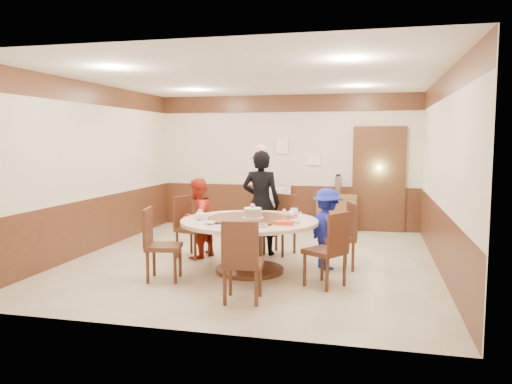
% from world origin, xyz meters
% --- Properties ---
extents(room, '(6.00, 6.04, 2.84)m').
position_xyz_m(room, '(0.01, 0.01, 1.08)').
color(room, '#C0B199').
rests_on(room, ground).
extents(banquet_table, '(1.93, 1.93, 0.78)m').
position_xyz_m(banquet_table, '(0.11, -0.72, 0.53)').
color(banquet_table, '#4A2617').
rests_on(banquet_table, ground).
extents(chair_0, '(0.57, 0.56, 0.97)m').
position_xyz_m(chair_0, '(1.33, -0.26, 0.30)').
color(chair_0, '#4A2617').
rests_on(chair_0, ground).
extents(chair_1, '(0.58, 0.58, 0.97)m').
position_xyz_m(chair_1, '(0.33, 0.50, 0.30)').
color(chair_1, '#4A2617').
rests_on(chair_1, ground).
extents(chair_2, '(0.56, 0.55, 0.97)m').
position_xyz_m(chair_2, '(-1.00, -0.06, 0.30)').
color(chair_2, '#4A2617').
rests_on(chair_2, ground).
extents(chair_3, '(0.53, 0.52, 0.97)m').
position_xyz_m(chair_3, '(-0.92, -1.38, 0.30)').
color(chair_3, '#4A2617').
rests_on(chair_3, ground).
extents(chair_4, '(0.48, 0.49, 0.97)m').
position_xyz_m(chair_4, '(0.35, -2.00, 0.30)').
color(chair_4, '#4A2617').
rests_on(chair_4, ground).
extents(chair_5, '(0.61, 0.61, 0.97)m').
position_xyz_m(chair_5, '(1.24, -1.18, 0.30)').
color(chair_5, '#4A2617').
rests_on(chair_5, ground).
extents(person_standing, '(0.63, 0.42, 1.70)m').
position_xyz_m(person_standing, '(0.03, 0.41, 0.85)').
color(person_standing, black).
rests_on(person_standing, ground).
extents(person_red, '(0.65, 0.74, 1.27)m').
position_xyz_m(person_red, '(-0.90, -0.07, 0.63)').
color(person_red, '#B32A17').
rests_on(person_red, ground).
extents(person_blue, '(0.81, 0.87, 1.18)m').
position_xyz_m(person_blue, '(1.16, -0.28, 0.59)').
color(person_blue, '#18229D').
rests_on(person_blue, ground).
extents(birthday_cake, '(0.30, 0.30, 0.20)m').
position_xyz_m(birthday_cake, '(0.16, -0.73, 0.85)').
color(birthday_cake, white).
rests_on(birthday_cake, banquet_table).
extents(teapot_left, '(0.17, 0.15, 0.13)m').
position_xyz_m(teapot_left, '(-0.55, -0.90, 0.81)').
color(teapot_left, white).
rests_on(teapot_left, banquet_table).
extents(teapot_right, '(0.17, 0.15, 0.13)m').
position_xyz_m(teapot_right, '(0.68, -0.44, 0.81)').
color(teapot_right, white).
rests_on(teapot_right, banquet_table).
extents(bowl_0, '(0.16, 0.16, 0.04)m').
position_xyz_m(bowl_0, '(-0.42, -0.33, 0.77)').
color(bowl_0, white).
rests_on(bowl_0, banquet_table).
extents(bowl_1, '(0.13, 0.13, 0.04)m').
position_xyz_m(bowl_1, '(0.43, -1.25, 0.77)').
color(bowl_1, white).
rests_on(bowl_1, banquet_table).
extents(bowl_2, '(0.16, 0.16, 0.04)m').
position_xyz_m(bowl_2, '(-0.30, -1.22, 0.77)').
color(bowl_2, white).
rests_on(bowl_2, banquet_table).
extents(bowl_3, '(0.15, 0.15, 0.05)m').
position_xyz_m(bowl_3, '(0.80, -0.88, 0.77)').
color(bowl_3, white).
rests_on(bowl_3, banquet_table).
extents(bowl_4, '(0.15, 0.15, 0.04)m').
position_xyz_m(bowl_4, '(-0.62, -0.64, 0.77)').
color(bowl_4, white).
rests_on(bowl_4, banquet_table).
extents(saucer_near, '(0.18, 0.18, 0.01)m').
position_xyz_m(saucer_near, '(-0.14, -1.37, 0.76)').
color(saucer_near, white).
rests_on(saucer_near, banquet_table).
extents(saucer_far, '(0.18, 0.18, 0.01)m').
position_xyz_m(saucer_far, '(0.56, -0.22, 0.76)').
color(saucer_far, white).
rests_on(saucer_far, banquet_table).
extents(shrimp_platter, '(0.30, 0.20, 0.06)m').
position_xyz_m(shrimp_platter, '(0.68, -1.10, 0.78)').
color(shrimp_platter, white).
rests_on(shrimp_platter, banquet_table).
extents(bottle_0, '(0.06, 0.06, 0.16)m').
position_xyz_m(bottle_0, '(0.62, -0.80, 0.83)').
color(bottle_0, white).
rests_on(bottle_0, banquet_table).
extents(bottle_1, '(0.06, 0.06, 0.16)m').
position_xyz_m(bottle_1, '(0.76, -0.65, 0.83)').
color(bottle_1, white).
rests_on(bottle_1, banquet_table).
extents(tv_stand, '(0.85, 0.45, 0.50)m').
position_xyz_m(tv_stand, '(-0.24, 2.75, 0.25)').
color(tv_stand, '#4A2617').
rests_on(tv_stand, ground).
extents(television, '(0.71, 0.17, 0.41)m').
position_xyz_m(television, '(-0.24, 2.75, 0.70)').
color(television, gray).
rests_on(television, tv_stand).
extents(side_cabinet, '(0.80, 0.40, 0.75)m').
position_xyz_m(side_cabinet, '(1.08, 2.78, 0.38)').
color(side_cabinet, brown).
rests_on(side_cabinet, ground).
extents(thermos, '(0.15, 0.15, 0.38)m').
position_xyz_m(thermos, '(1.10, 2.78, 0.94)').
color(thermos, silver).
rests_on(thermos, side_cabinet).
extents(notice_left, '(0.25, 0.00, 0.35)m').
position_xyz_m(notice_left, '(-0.10, 2.96, 1.75)').
color(notice_left, white).
rests_on(notice_left, room).
extents(notice_right, '(0.30, 0.00, 0.22)m').
position_xyz_m(notice_right, '(0.55, 2.96, 1.45)').
color(notice_right, white).
rests_on(notice_right, room).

